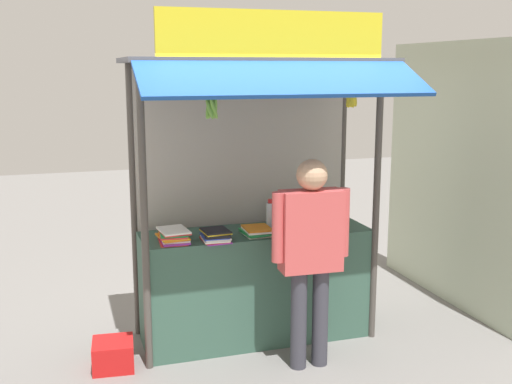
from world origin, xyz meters
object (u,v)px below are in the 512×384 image
object	(u,v)px
banana_bunch_inner_left	(351,98)
vendor_person	(311,244)
magazine_stack_rear_center	(174,235)
water_bottle_far_left	(271,216)
banana_bunch_inner_right	(212,108)
magazine_stack_front_left	(324,225)
magazine_stack_far_right	(216,235)
magazine_stack_mid_right	(257,231)
water_bottle_front_right	(299,210)
plastic_crate	(113,354)
water_bottle_left	(279,210)

from	to	relation	value
banana_bunch_inner_left	vendor_person	distance (m)	1.24
magazine_stack_rear_center	banana_bunch_inner_left	size ratio (longest dim) A/B	1.24
water_bottle_far_left	magazine_stack_rear_center	xyz separation A→B (m)	(-0.89, -0.13, -0.08)
water_bottle_far_left	banana_bunch_inner_right	xyz separation A→B (m)	(-0.62, -0.41, 0.98)
water_bottle_far_left	magazine_stack_front_left	xyz separation A→B (m)	(0.46, -0.12, -0.09)
magazine_stack_rear_center	vendor_person	bearing A→B (deg)	-28.50
magazine_stack_far_right	banana_bunch_inner_left	size ratio (longest dim) A/B	1.01
magazine_stack_mid_right	magazine_stack_far_right	world-z (taller)	magazine_stack_far_right
water_bottle_front_right	banana_bunch_inner_right	bearing A→B (deg)	-146.71
magazine_stack_far_right	vendor_person	size ratio (longest dim) A/B	0.16
water_bottle_front_right	magazine_stack_mid_right	distance (m)	0.64
plastic_crate	magazine_stack_mid_right	bearing A→B (deg)	4.23
water_bottle_front_right	banana_bunch_inner_left	world-z (taller)	banana_bunch_inner_left
water_bottle_front_right	water_bottle_far_left	xyz separation A→B (m)	(-0.36, -0.23, 0.02)
vendor_person	magazine_stack_mid_right	bearing A→B (deg)	-60.24
banana_bunch_inner_right	plastic_crate	size ratio (longest dim) A/B	1.03
water_bottle_far_left	water_bottle_left	world-z (taller)	water_bottle_far_left
water_bottle_left	magazine_stack_mid_right	size ratio (longest dim) A/B	0.88
magazine_stack_rear_center	banana_bunch_inner_left	xyz separation A→B (m)	(1.43, -0.28, 1.11)
magazine_stack_rear_center	banana_bunch_inner_right	distance (m)	1.13
water_bottle_front_right	magazine_stack_far_right	xyz separation A→B (m)	(-0.91, -0.45, -0.06)
water_bottle_far_left	magazine_stack_far_right	world-z (taller)	water_bottle_far_left
water_bottle_front_right	water_bottle_far_left	world-z (taller)	water_bottle_far_left
water_bottle_left	magazine_stack_far_right	size ratio (longest dim) A/B	0.99
water_bottle_front_right	plastic_crate	bearing A→B (deg)	-165.67
magazine_stack_front_left	magazine_stack_rear_center	bearing A→B (deg)	-179.81
water_bottle_front_right	magazine_stack_rear_center	bearing A→B (deg)	-163.93
magazine_stack_front_left	plastic_crate	distance (m)	2.09
magazine_stack_mid_right	banana_bunch_inner_right	xyz separation A→B (m)	(-0.45, -0.28, 1.07)
magazine_stack_far_right	plastic_crate	distance (m)	1.27
water_bottle_left	banana_bunch_inner_right	bearing A→B (deg)	-141.34
magazine_stack_mid_right	plastic_crate	distance (m)	1.55
water_bottle_far_left	magazine_stack_front_left	world-z (taller)	water_bottle_far_left
magazine_stack_front_left	vendor_person	xyz separation A→B (m)	(-0.35, -0.54, -0.00)
water_bottle_front_right	magazine_stack_front_left	size ratio (longest dim) A/B	0.85
water_bottle_front_right	magazine_stack_front_left	bearing A→B (deg)	-74.62
plastic_crate	magazine_stack_rear_center	bearing A→B (deg)	10.19
magazine_stack_rear_center	plastic_crate	size ratio (longest dim) A/B	1.02
water_bottle_far_left	magazine_stack_rear_center	bearing A→B (deg)	-171.93
water_bottle_front_right	magazine_stack_far_right	size ratio (longest dim) A/B	0.83
water_bottle_left	magazine_stack_mid_right	bearing A→B (deg)	-133.57
magazine_stack_far_right	magazine_stack_rear_center	world-z (taller)	magazine_stack_rear_center
water_bottle_left	vendor_person	xyz separation A→B (m)	(-0.04, -0.87, -0.09)
magazine_stack_front_left	water_bottle_far_left	bearing A→B (deg)	165.11
magazine_stack_front_left	water_bottle_front_right	bearing A→B (deg)	105.38
magazine_stack_far_right	magazine_stack_rear_center	distance (m)	0.35
water_bottle_front_right	banana_bunch_inner_left	bearing A→B (deg)	-73.65
water_bottle_left	magazine_stack_front_left	world-z (taller)	water_bottle_left
water_bottle_front_right	water_bottle_left	size ratio (longest dim) A/B	0.84
water_bottle_left	magazine_stack_mid_right	world-z (taller)	water_bottle_left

